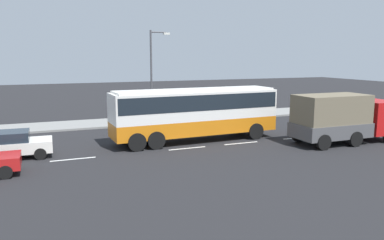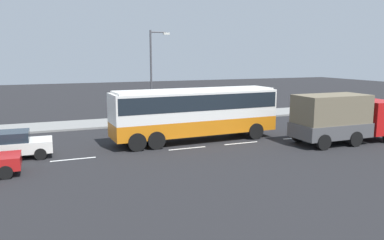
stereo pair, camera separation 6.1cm
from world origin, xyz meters
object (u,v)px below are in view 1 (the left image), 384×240
(cargo_truck, at_px, (343,117))
(pedestrian_near_curb, at_px, (234,104))
(car_white_minivan, at_px, (11,144))
(coach_bus, at_px, (195,109))
(street_lamp, at_px, (153,71))

(cargo_truck, xyz_separation_m, pedestrian_near_curb, (-1.36, 12.27, -0.51))
(car_white_minivan, height_order, pedestrian_near_curb, pedestrian_near_curb)
(pedestrian_near_curb, bearing_deg, coach_bus, -92.82)
(coach_bus, bearing_deg, car_white_minivan, 179.37)
(car_white_minivan, xyz_separation_m, street_lamp, (10.32, 7.38, 3.60))
(car_white_minivan, relative_size, pedestrian_near_curb, 2.35)
(cargo_truck, bearing_deg, street_lamp, 130.50)
(cargo_truck, relative_size, pedestrian_near_curb, 4.05)
(pedestrian_near_curb, bearing_deg, cargo_truck, -44.84)
(coach_bus, xyz_separation_m, cargo_truck, (8.66, -4.06, -0.45))
(cargo_truck, relative_size, street_lamp, 0.96)
(coach_bus, height_order, car_white_minivan, coach_bus)
(coach_bus, height_order, street_lamp, street_lamp)
(coach_bus, bearing_deg, street_lamp, 94.19)
(car_white_minivan, bearing_deg, pedestrian_near_curb, 26.53)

